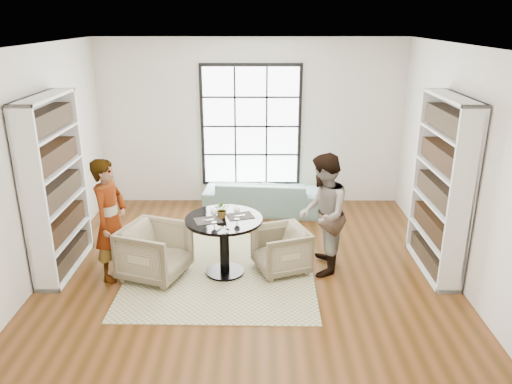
{
  "coord_description": "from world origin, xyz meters",
  "views": [
    {
      "loc": [
        0.13,
        -5.94,
        3.34
      ],
      "look_at": [
        0.1,
        0.4,
        1.09
      ],
      "focal_mm": 35.0,
      "sensor_mm": 36.0,
      "label": 1
    }
  ],
  "objects_px": {
    "wine_glass_left": "(214,212)",
    "flower_centerpiece": "(222,210)",
    "wine_glass_right": "(237,210)",
    "pedestal_table": "(224,234)",
    "person_left": "(110,220)",
    "armchair_left": "(155,252)",
    "sofa": "(262,195)",
    "armchair_right": "(281,250)",
    "person_right": "(323,215)"
  },
  "relations": [
    {
      "from": "wine_glass_left",
      "to": "flower_centerpiece",
      "type": "bearing_deg",
      "value": 61.12
    },
    {
      "from": "wine_glass_right",
      "to": "pedestal_table",
      "type": "bearing_deg",
      "value": 165.81
    },
    {
      "from": "person_left",
      "to": "wine_glass_left",
      "type": "height_order",
      "value": "person_left"
    },
    {
      "from": "person_left",
      "to": "wine_glass_right",
      "type": "relative_size",
      "value": 9.09
    },
    {
      "from": "flower_centerpiece",
      "to": "person_left",
      "type": "bearing_deg",
      "value": -175.9
    },
    {
      "from": "pedestal_table",
      "to": "person_left",
      "type": "relative_size",
      "value": 0.62
    },
    {
      "from": "armchair_left",
      "to": "wine_glass_left",
      "type": "distance_m",
      "value": 1.01
    },
    {
      "from": "pedestal_table",
      "to": "flower_centerpiece",
      "type": "height_order",
      "value": "flower_centerpiece"
    },
    {
      "from": "person_left",
      "to": "sofa",
      "type": "bearing_deg",
      "value": -26.59
    },
    {
      "from": "person_left",
      "to": "pedestal_table",
      "type": "bearing_deg",
      "value": -73.49
    },
    {
      "from": "armchair_right",
      "to": "wine_glass_right",
      "type": "relative_size",
      "value": 3.8
    },
    {
      "from": "pedestal_table",
      "to": "armchair_right",
      "type": "height_order",
      "value": "pedestal_table"
    },
    {
      "from": "sofa",
      "to": "armchair_left",
      "type": "xyz_separation_m",
      "value": [
        -1.45,
        -2.39,
        0.07
      ]
    },
    {
      "from": "wine_glass_right",
      "to": "armchair_left",
      "type": "bearing_deg",
      "value": -177.95
    },
    {
      "from": "person_left",
      "to": "wine_glass_right",
      "type": "bearing_deg",
      "value": -75.39
    },
    {
      "from": "armchair_left",
      "to": "person_right",
      "type": "height_order",
      "value": "person_right"
    },
    {
      "from": "pedestal_table",
      "to": "wine_glass_left",
      "type": "relative_size",
      "value": 5.22
    },
    {
      "from": "armchair_right",
      "to": "person_left",
      "type": "xyz_separation_m",
      "value": [
        -2.24,
        -0.17,
        0.51
      ]
    },
    {
      "from": "wine_glass_right",
      "to": "armchair_right",
      "type": "bearing_deg",
      "value": 12.46
    },
    {
      "from": "person_right",
      "to": "flower_centerpiece",
      "type": "height_order",
      "value": "person_right"
    },
    {
      "from": "sofa",
      "to": "armchair_right",
      "type": "distance_m",
      "value": 2.24
    },
    {
      "from": "armchair_right",
      "to": "armchair_left",
      "type": "bearing_deg",
      "value": -104.09
    },
    {
      "from": "armchair_left",
      "to": "flower_centerpiece",
      "type": "xyz_separation_m",
      "value": [
        0.91,
        0.1,
        0.56
      ]
    },
    {
      "from": "wine_glass_left",
      "to": "flower_centerpiece",
      "type": "distance_m",
      "value": 0.2
    },
    {
      "from": "pedestal_table",
      "to": "person_left",
      "type": "distance_m",
      "value": 1.5
    },
    {
      "from": "armchair_left",
      "to": "person_left",
      "type": "height_order",
      "value": "person_left"
    },
    {
      "from": "person_left",
      "to": "wine_glass_right",
      "type": "distance_m",
      "value": 1.66
    },
    {
      "from": "sofa",
      "to": "wine_glass_right",
      "type": "relative_size",
      "value": 11.24
    },
    {
      "from": "armchair_left",
      "to": "flower_centerpiece",
      "type": "relative_size",
      "value": 3.53
    },
    {
      "from": "pedestal_table",
      "to": "person_right",
      "type": "relative_size",
      "value": 0.62
    },
    {
      "from": "armchair_right",
      "to": "sofa",
      "type": "bearing_deg",
      "value": 166.44
    },
    {
      "from": "armchair_right",
      "to": "wine_glass_left",
      "type": "height_order",
      "value": "wine_glass_left"
    },
    {
      "from": "sofa",
      "to": "armchair_left",
      "type": "height_order",
      "value": "armchair_left"
    },
    {
      "from": "wine_glass_left",
      "to": "wine_glass_right",
      "type": "height_order",
      "value": "wine_glass_left"
    },
    {
      "from": "armchair_right",
      "to": "flower_centerpiece",
      "type": "relative_size",
      "value": 3.02
    },
    {
      "from": "armchair_right",
      "to": "wine_glass_left",
      "type": "relative_size",
      "value": 3.51
    },
    {
      "from": "pedestal_table",
      "to": "sofa",
      "type": "xyz_separation_m",
      "value": [
        0.52,
        2.31,
        -0.29
      ]
    },
    {
      "from": "person_left",
      "to": "person_right",
      "type": "relative_size",
      "value": 0.99
    },
    {
      "from": "wine_glass_left",
      "to": "armchair_left",
      "type": "bearing_deg",
      "value": 175.16
    },
    {
      "from": "armchair_right",
      "to": "wine_glass_right",
      "type": "bearing_deg",
      "value": -97.36
    },
    {
      "from": "person_right",
      "to": "sofa",
      "type": "bearing_deg",
      "value": -152.33
    },
    {
      "from": "sofa",
      "to": "person_right",
      "type": "distance_m",
      "value": 2.42
    },
    {
      "from": "person_right",
      "to": "armchair_left",
      "type": "bearing_deg",
      "value": -77.64
    },
    {
      "from": "pedestal_table",
      "to": "person_right",
      "type": "bearing_deg",
      "value": 3.73
    },
    {
      "from": "wine_glass_right",
      "to": "flower_centerpiece",
      "type": "xyz_separation_m",
      "value": [
        -0.2,
        0.06,
        -0.02
      ]
    },
    {
      "from": "sofa",
      "to": "wine_glass_left",
      "type": "bearing_deg",
      "value": 80.94
    },
    {
      "from": "wine_glass_right",
      "to": "flower_centerpiece",
      "type": "height_order",
      "value": "flower_centerpiece"
    },
    {
      "from": "armchair_left",
      "to": "pedestal_table",
      "type": "bearing_deg",
      "value": -65.31
    },
    {
      "from": "person_left",
      "to": "wine_glass_left",
      "type": "relative_size",
      "value": 8.39
    },
    {
      "from": "pedestal_table",
      "to": "sofa",
      "type": "distance_m",
      "value": 2.39
    }
  ]
}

